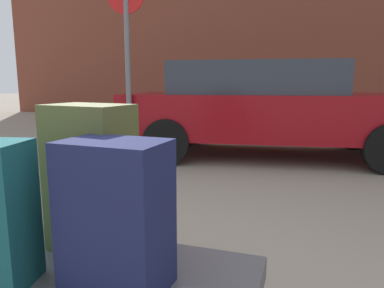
% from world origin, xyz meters
% --- Properties ---
extents(suitcase_navy_stacked_top, '(0.40, 0.28, 0.57)m').
position_xyz_m(suitcase_navy_stacked_top, '(0.11, -0.05, 0.63)').
color(suitcase_navy_stacked_top, '#191E47').
rests_on(suitcase_navy_stacked_top, luggage_cart).
extents(suitcase_olive_front_right, '(0.41, 0.30, 0.68)m').
position_xyz_m(suitcase_olive_front_right, '(-0.17, 0.20, 0.68)').
color(suitcase_olive_front_right, '#4C5128').
rests_on(suitcase_olive_front_right, luggage_cart).
extents(parked_car, '(4.51, 2.38, 1.42)m').
position_xyz_m(parked_car, '(0.17, 4.33, 0.76)').
color(parked_car, maroon).
rests_on(parked_car, ground_plane).
extents(bollard_kerb_near, '(0.26, 0.26, 0.63)m').
position_xyz_m(bollard_kerb_near, '(2.06, 7.15, 0.31)').
color(bollard_kerb_near, '#383838').
rests_on(bollard_kerb_near, ground_plane).
extents(no_parking_sign, '(0.50, 0.09, 2.49)m').
position_xyz_m(no_parking_sign, '(-1.52, 3.12, 1.53)').
color(no_parking_sign, slate).
rests_on(no_parking_sign, ground_plane).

